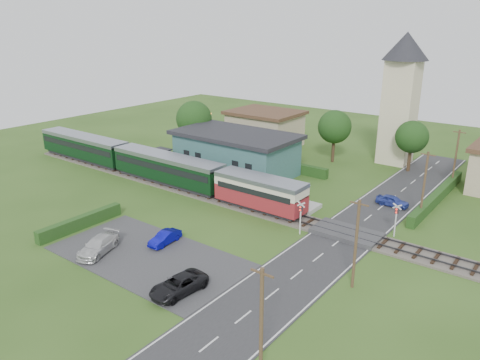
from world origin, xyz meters
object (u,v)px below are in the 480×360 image
Objects in this scene: equipment_hut at (161,159)px; pedestrian_near at (263,186)px; car_park_silver at (98,245)px; pedestrian_far at (174,164)px; car_on_road at (392,201)px; crossing_signal_far at (396,215)px; car_park_dark at (179,285)px; house_west at (265,128)px; church_tower at (402,89)px; station_building at (236,152)px; car_park_blue at (165,238)px; train at (149,163)px; crossing_signal_near at (301,213)px.

pedestrian_near is (16.10, 0.38, -0.47)m from equipment_hut.
car_park_silver is 21.95m from pedestrian_far.
pedestrian_far is (-26.31, -6.34, 0.78)m from car_on_road.
equipment_hut is 31.61m from crossing_signal_far.
car_park_dark is (22.50, -19.70, -1.04)m from equipment_hut.
car_park_silver is at bearing -176.22° from car_park_dark.
church_tower is at bearing 8.53° from house_west.
station_building is at bearing 93.13° from car_on_road.
house_west is at bearing -18.48° from pedestrian_far.
pedestrian_far is at bearing 104.99° from car_on_road.
crossing_signal_far is (23.60, -6.60, -0.55)m from station_building.
crossing_signal_far is (31.60, -0.81, 0.39)m from equipment_hut.
crossing_signal_far reaches higher than car_park_silver.
church_tower is 44.44m from car_park_silver.
church_tower is 19.85m from car_on_road.
car_park_dark is at bearing 129.88° from pedestrian_near.
pedestrian_far is (-29.14, 0.87, -0.72)m from crossing_signal_far.
house_west reaches higher than car_park_dark.
crossing_signal_far is 0.97× the size of car_park_blue.
train is at bearing -126.31° from station_building.
church_tower reaches higher than train.
house_west is 5.57× the size of pedestrian_far.
station_building is 4.75× the size of car_park_blue.
pedestrian_far is at bearing -132.10° from church_tower.
crossing_signal_far reaches higher than car_on_road.
crossing_signal_near is at bearing 166.39° from pedestrian_near.
pedestrian_near is 0.85× the size of pedestrian_far.
car_park_dark is (-1.90, -14.09, -1.43)m from crossing_signal_near.
station_building is 4.88× the size of crossing_signal_far.
car_park_dark is at bearing -151.49° from pedestrian_far.
house_west is at bearing 106.41° from car_park_blue.
car_on_road is (27.38, 9.61, -1.54)m from train.
crossing_signal_near is 12.87m from car_on_road.
crossing_signal_far reaches higher than car_park_dark.
train is at bearing -175.47° from crossing_signal_far.
crossing_signal_near is 12.52m from car_park_blue.
crossing_signal_far is at bearing -69.98° from church_tower.
crossing_signal_far is 26.55m from car_park_silver.
church_tower is at bearing 50.27° from train.
train is 9.38× the size of car_park_silver.
crossing_signal_far is (8.60, -23.61, -8.08)m from church_tower.
crossing_signal_near is at bearing 29.97° from car_park_silver.
car_on_road is at bearing 38.44° from car_park_silver.
equipment_hut is at bearing -135.25° from church_tower.
house_west is 3.14× the size of car_on_road.
church_tower is at bearing 95.07° from car_park_dark.
car_park_dark is 28.16m from pedestrian_far.
pedestrian_far is at bearing -134.06° from station_building.
train is at bearing -94.00° from house_west.
station_building is 11.17m from train.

